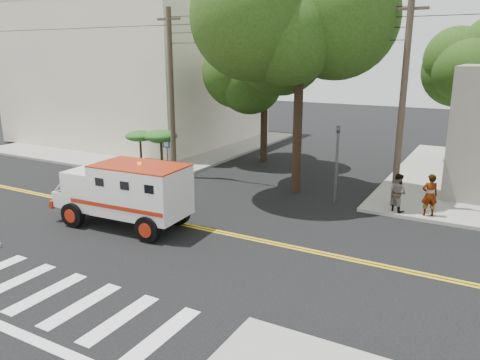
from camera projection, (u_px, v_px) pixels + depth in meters
The scene contains 13 objects.
ground at pixel (197, 227), 18.52m from camera, with size 100.00×100.00×0.00m, color black.
sidewalk_nw at pixel (151, 142), 36.24m from camera, with size 17.00×17.00×0.15m, color gray.
building_left at pixel (140, 74), 37.13m from camera, with size 16.00×14.00×10.00m, color beige.
utility_pole_left at pixel (171, 96), 25.05m from camera, with size 0.28×0.28×9.00m, color #382D23.
utility_pole_right at pixel (402, 107), 19.63m from camera, with size 0.28×0.28×9.00m, color #382D23.
tree_main at pixel (307, 41), 20.99m from camera, with size 6.08×5.70×9.85m.
tree_left at pixel (268, 70), 28.24m from camera, with size 4.48×4.20×7.70m.
traffic_signal at pixel (337, 156), 20.89m from camera, with size 0.15×0.18×3.60m.
accessibility_sign at pixel (167, 151), 26.29m from camera, with size 0.45×0.10×2.02m.
palm_planter at pixel (155, 143), 27.18m from camera, with size 3.52×2.63×2.36m.
armored_truck at pixel (126, 191), 18.31m from camera, with size 5.79×2.58×2.58m.
pedestrian_a at pixel (430, 195), 19.22m from camera, with size 0.65×0.43×1.78m, color gray.
pedestrian_b at pixel (398, 192), 19.84m from camera, with size 0.80×0.62×1.65m, color gray.
Camera 1 is at (9.95, -14.38, 6.62)m, focal length 35.00 mm.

